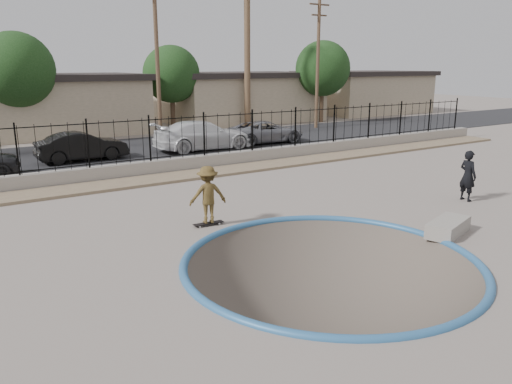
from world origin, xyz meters
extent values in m
cube|color=gray|center=(0.00, 12.00, -1.10)|extent=(120.00, 120.00, 2.20)
torus|color=#2C5F91|center=(0.00, -1.00, 0.00)|extent=(7.04, 7.04, 0.20)
cube|color=#867758|center=(0.00, 9.20, 0.06)|extent=(42.00, 1.60, 0.11)
cube|color=gray|center=(0.00, 10.30, 0.30)|extent=(42.00, 0.45, 0.60)
cube|color=black|center=(0.00, 10.30, 0.72)|extent=(40.00, 0.04, 0.03)
cube|color=black|center=(0.00, 10.30, 2.30)|extent=(40.00, 0.04, 0.04)
cube|color=black|center=(0.00, 17.00, 0.02)|extent=(90.00, 8.00, 0.04)
cube|color=tan|center=(0.00, 26.50, 1.75)|extent=(10.00, 8.00, 3.50)
cube|color=#2B2422|center=(0.00, 26.50, 3.70)|extent=(10.60, 8.60, 0.40)
cube|color=tan|center=(14.00, 26.50, 1.75)|extent=(12.00, 8.00, 3.50)
cube|color=#2B2422|center=(14.00, 26.50, 3.70)|extent=(12.60, 8.60, 0.40)
cube|color=tan|center=(28.00, 26.50, 1.75)|extent=(11.00, 8.00, 3.50)
cube|color=#2B2422|center=(28.00, 26.50, 3.70)|extent=(11.60, 8.60, 0.40)
cylinder|color=brown|center=(12.00, 22.00, 5.00)|extent=(0.44, 0.44, 10.00)
cylinder|color=#473323|center=(4.00, 19.00, 4.75)|extent=(0.24, 0.24, 9.50)
cylinder|color=#473323|center=(16.00, 19.00, 4.50)|extent=(0.24, 0.24, 9.00)
cube|color=#473323|center=(16.00, 19.00, 8.50)|extent=(1.70, 0.10, 0.10)
cube|color=#473323|center=(16.00, 19.00, 7.80)|extent=(1.30, 0.10, 0.10)
cylinder|color=#473323|center=(-3.00, 23.00, 1.50)|extent=(0.34, 0.34, 3.00)
sphere|color=#143311|center=(-3.00, 23.00, 4.20)|extent=(4.32, 4.32, 4.32)
cylinder|color=#473323|center=(7.00, 24.00, 1.38)|extent=(0.34, 0.34, 2.75)
sphere|color=#143311|center=(7.00, 24.00, 3.85)|extent=(3.96, 3.96, 3.96)
cylinder|color=#473323|center=(19.00, 22.00, 1.50)|extent=(0.34, 0.34, 3.00)
sphere|color=#143311|center=(19.00, 22.00, 4.20)|extent=(4.32, 4.32, 4.32)
imported|color=brown|center=(-1.12, 3.00, 0.82)|extent=(1.17, 0.84, 1.64)
cube|color=black|center=(-1.12, 3.00, 0.07)|extent=(0.91, 0.29, 0.02)
cylinder|color=silver|center=(-1.43, 2.94, 0.03)|extent=(0.06, 0.04, 0.06)
cylinder|color=silver|center=(-1.42, 3.11, 0.03)|extent=(0.06, 0.04, 0.06)
cylinder|color=silver|center=(-0.83, 2.89, 0.03)|extent=(0.06, 0.04, 0.06)
cylinder|color=silver|center=(-0.82, 3.06, 0.03)|extent=(0.06, 0.04, 0.06)
imported|color=black|center=(7.50, 0.70, 0.86)|extent=(0.46, 0.66, 1.72)
cube|color=gray|center=(4.00, -1.21, 0.20)|extent=(1.74, 1.15, 0.40)
imported|color=black|center=(-1.61, 15.00, 0.72)|extent=(4.18, 1.52, 1.37)
imported|color=silver|center=(4.69, 14.75, 0.81)|extent=(5.43, 2.39, 1.55)
imported|color=gray|center=(8.90, 15.00, 0.67)|extent=(4.67, 2.29, 1.28)
camera|label=1|loc=(-7.36, -9.20, 4.48)|focal=35.00mm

